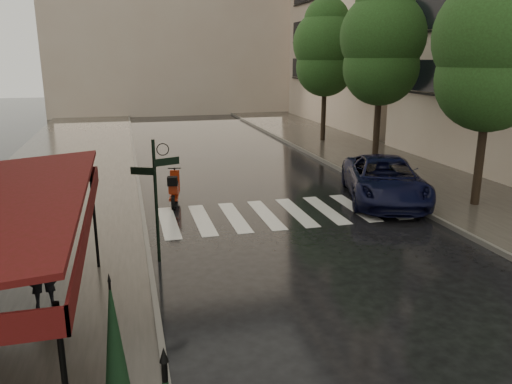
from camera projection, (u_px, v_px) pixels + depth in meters
name	position (u px, v px, depth m)	size (l,w,h in m)	color
ground	(230.00, 312.00, 10.09)	(120.00, 120.00, 0.00)	black
sidewalk_near	(61.00, 183.00, 20.17)	(6.00, 60.00, 0.12)	#38332D
sidewalk_far	(389.00, 164.00, 23.79)	(5.50, 60.00, 0.12)	#38332D
curb_near	(138.00, 178.00, 20.92)	(0.12, 60.00, 0.16)	#595651
curb_far	(334.00, 166.00, 23.10)	(0.12, 60.00, 0.16)	#595651
crosswalk	(281.00, 213.00, 16.42)	(7.85, 3.20, 0.01)	silver
signpost	(156.00, 191.00, 12.12)	(1.17, 0.29, 3.10)	black
tree_near	(493.00, 46.00, 15.72)	(3.80, 3.80, 7.99)	black
tree_mid	(382.00, 43.00, 22.16)	(3.80, 3.80, 8.34)	black
tree_far	(326.00, 48.00, 28.77)	(3.80, 3.80, 8.16)	black
pedestrian_with_umbrella	(37.00, 231.00, 9.70)	(1.05, 1.06, 2.38)	black
scooter	(174.00, 189.00, 17.28)	(0.63, 1.77, 1.17)	black
parked_car	(384.00, 180.00, 17.75)	(2.54, 5.50, 1.53)	black
parasol_back	(114.00, 340.00, 6.89)	(0.37, 0.37, 2.01)	black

